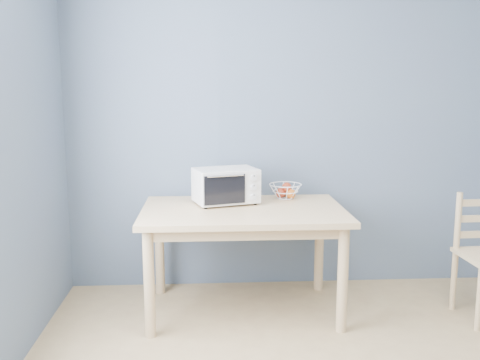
{
  "coord_description": "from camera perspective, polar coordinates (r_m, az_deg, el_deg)",
  "views": [
    {
      "loc": [
        -0.9,
        -1.91,
        1.58
      ],
      "look_at": [
        -0.68,
        1.81,
        0.93
      ],
      "focal_mm": 40.0,
      "sensor_mm": 36.0,
      "label": 1
    }
  ],
  "objects": [
    {
      "name": "fruit_basket",
      "position": [
        4.03,
        4.88,
        -1.13
      ],
      "size": [
        0.25,
        0.25,
        0.12
      ],
      "rotation": [
        0.0,
        0.0,
        -0.01
      ],
      "color": "white",
      "rests_on": "dining_table"
    },
    {
      "name": "room",
      "position": [
        2.13,
        21.68,
        1.56
      ],
      "size": [
        4.01,
        4.51,
        2.61
      ],
      "color": "tan",
      "rests_on": "ground"
    },
    {
      "name": "toaster_oven",
      "position": [
        3.83,
        -1.76,
        -0.58
      ],
      "size": [
        0.5,
        0.42,
        0.26
      ],
      "rotation": [
        0.0,
        0.0,
        0.29
      ],
      "color": "beige",
      "rests_on": "dining_table"
    },
    {
      "name": "dining_table",
      "position": [
        3.73,
        0.35,
        -4.56
      ],
      "size": [
        1.4,
        0.9,
        0.75
      ],
      "color": "tan",
      "rests_on": "ground"
    }
  ]
}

